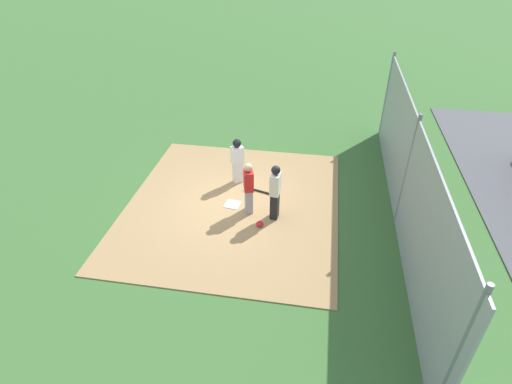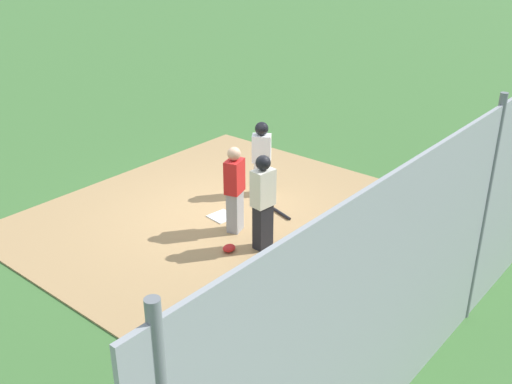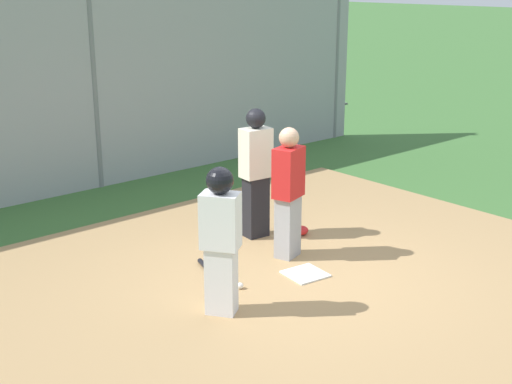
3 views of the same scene
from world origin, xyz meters
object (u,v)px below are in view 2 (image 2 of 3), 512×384
object	(u,v)px
runner	(262,154)
umpire	(263,201)
catcher	(235,188)
catcher_mask	(229,248)
baseball	(257,204)
baseball_bat	(278,211)
home_plate	(222,216)

from	to	relation	value
runner	umpire	bearing A→B (deg)	5.26
catcher	umpire	distance (m)	0.81
runner	catcher_mask	distance (m)	2.59
umpire	catcher_mask	bearing A→B (deg)	58.47
runner	baseball	world-z (taller)	runner
catcher	runner	bearing A→B (deg)	-84.61
catcher	baseball	size ratio (longest dim) A/B	22.11
umpire	baseball_bat	xyz separation A→B (m)	(1.24, 0.63, -0.88)
runner	baseball_bat	bearing A→B (deg)	24.30
home_plate	baseball_bat	xyz separation A→B (m)	(0.83, -0.72, 0.02)
baseball_bat	baseball	size ratio (longest dim) A/B	10.68
catcher_mask	baseball	xyz separation A→B (m)	(1.70, 0.78, -0.02)
umpire	baseball_bat	world-z (taller)	umpire
catcher	baseball	distance (m)	1.38
catcher	baseball_bat	distance (m)	1.36
home_plate	catcher_mask	bearing A→B (deg)	-131.73
runner	baseball	distance (m)	1.03
catcher	baseball	bearing A→B (deg)	-89.19
home_plate	baseball	size ratio (longest dim) A/B	5.95
baseball_bat	catcher_mask	world-z (taller)	catcher_mask
catcher	runner	distance (m)	1.69
catcher	runner	xyz separation A→B (m)	(1.56, 0.65, 0.03)
catcher	runner	world-z (taller)	catcher
home_plate	baseball	bearing A→B (deg)	-14.02
runner	catcher_mask	bearing A→B (deg)	-8.54
home_plate	umpire	size ratio (longest dim) A/B	0.25
umpire	runner	size ratio (longest dim) A/B	1.11
catcher_mask	baseball	size ratio (longest dim) A/B	3.24
catcher	catcher_mask	bearing A→B (deg)	106.34
umpire	catcher_mask	world-z (taller)	umpire
home_plate	catcher_mask	xyz separation A→B (m)	(-0.88, -0.98, 0.05)
catcher	baseball	xyz separation A→B (m)	(1.06, 0.35, -0.81)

